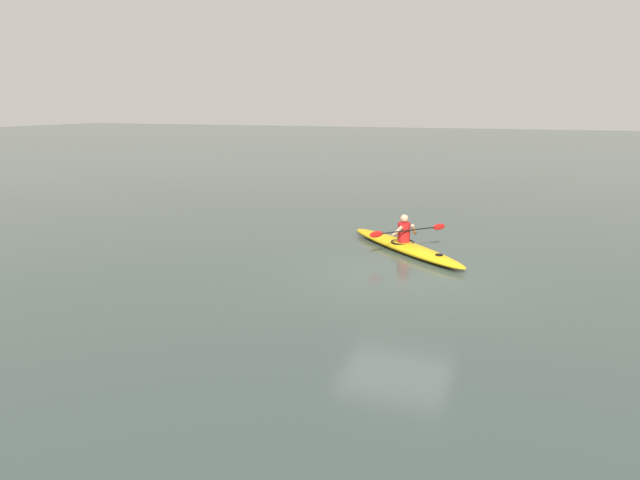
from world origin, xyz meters
TOP-DOWN VIEW (x-y plane):
  - ground_plane at (0.00, 0.00)m, footprint 160.00×160.00m
  - kayak at (0.36, -2.20)m, footprint 3.97×3.67m
  - kayaker at (0.38, -2.21)m, footprint 1.62×1.79m

SIDE VIEW (x-z plane):
  - ground_plane at x=0.00m, z-range 0.00..0.00m
  - kayak at x=0.36m, z-range 0.00..0.25m
  - kayaker at x=0.38m, z-range 0.20..0.92m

